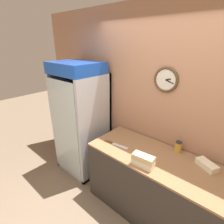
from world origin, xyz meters
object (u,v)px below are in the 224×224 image
at_px(sandwich_stack_middle, 143,158).
at_px(chefs_knife, 113,143).
at_px(condiment_jar, 178,147).
at_px(sandwich_stack_bottom, 143,163).
at_px(beverage_cooler, 83,114).
at_px(sandwich_flat_left, 207,165).

relative_size(sandwich_stack_middle, chefs_knife, 0.71).
bearing_deg(condiment_jar, sandwich_stack_middle, -108.54).
height_order(sandwich_stack_bottom, sandwich_stack_middle, sandwich_stack_middle).
xyz_separation_m(chefs_knife, condiment_jar, (0.74, 0.42, 0.06)).
bearing_deg(beverage_cooler, sandwich_stack_middle, -12.42).
distance_m(beverage_cooler, condiment_jar, 1.61).
relative_size(chefs_knife, condiment_jar, 2.61).
height_order(beverage_cooler, condiment_jar, beverage_cooler).
relative_size(sandwich_flat_left, condiment_jar, 1.85).
bearing_deg(condiment_jar, chefs_knife, -150.43).
height_order(beverage_cooler, sandwich_stack_middle, beverage_cooler).
distance_m(beverage_cooler, sandwich_flat_left, 1.97).
bearing_deg(chefs_knife, sandwich_stack_bottom, -12.22).
bearing_deg(sandwich_stack_middle, sandwich_stack_bottom, 0.00).
bearing_deg(condiment_jar, beverage_cooler, -171.68).
height_order(beverage_cooler, sandwich_stack_bottom, beverage_cooler).
distance_m(sandwich_stack_middle, sandwich_flat_left, 0.71).
relative_size(sandwich_stack_bottom, sandwich_stack_middle, 0.99).
xyz_separation_m(sandwich_stack_bottom, chefs_knife, (-0.56, 0.12, -0.03)).
xyz_separation_m(sandwich_stack_bottom, sandwich_flat_left, (0.55, 0.45, -0.00)).
xyz_separation_m(sandwich_stack_middle, condiment_jar, (0.18, 0.54, -0.04)).
xyz_separation_m(beverage_cooler, condiment_jar, (1.59, 0.23, -0.09)).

